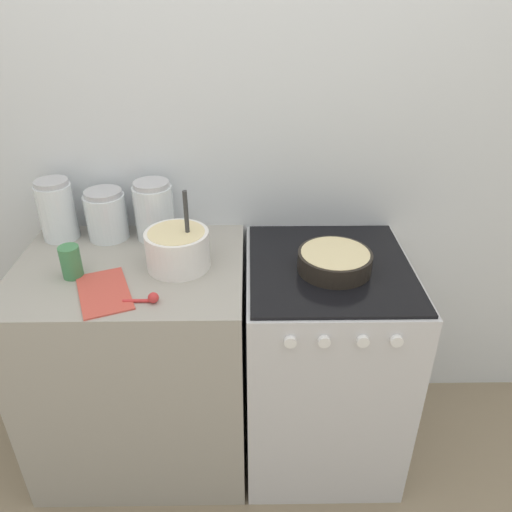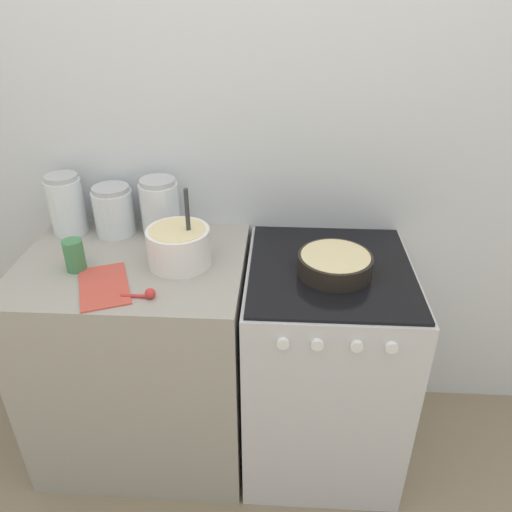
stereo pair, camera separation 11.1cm
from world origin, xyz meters
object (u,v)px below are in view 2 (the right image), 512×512
object	(u,v)px
stove	(323,363)
tin_can	(74,255)
storage_jar_left	(67,208)
storage_jar_middle	(114,213)
baking_pan	(335,264)
mixing_bowl	(179,244)
storage_jar_right	(160,211)

from	to	relation	value
stove	tin_can	bearing A→B (deg)	-175.83
storage_jar_left	storage_jar_middle	distance (m)	0.19
baking_pan	storage_jar_middle	xyz separation A→B (m)	(-0.87, 0.27, 0.05)
mixing_bowl	storage_jar_middle	distance (m)	0.39
baking_pan	storage_jar_left	distance (m)	1.10
storage_jar_middle	baking_pan	bearing A→B (deg)	-17.17
storage_jar_middle	tin_can	xyz separation A→B (m)	(-0.06, -0.30, -0.03)
stove	baking_pan	distance (m)	0.50
mixing_bowl	stove	bearing A→B (deg)	0.25
storage_jar_middle	tin_can	bearing A→B (deg)	-100.46
stove	tin_can	size ratio (longest dim) A/B	7.84
stove	mixing_bowl	bearing A→B (deg)	-179.75
baking_pan	mixing_bowl	bearing A→B (deg)	176.50
stove	storage_jar_right	world-z (taller)	storage_jar_right
stove	tin_can	xyz separation A→B (m)	(-0.92, -0.07, 0.52)
stove	mixing_bowl	size ratio (longest dim) A/B	3.12
tin_can	storage_jar_middle	bearing A→B (deg)	79.54
storage_jar_right	tin_can	world-z (taller)	storage_jar_right
mixing_bowl	baking_pan	xyz separation A→B (m)	(0.56, -0.03, -0.04)
mixing_bowl	storage_jar_middle	world-z (taller)	mixing_bowl
storage_jar_left	baking_pan	bearing A→B (deg)	-14.23
mixing_bowl	storage_jar_right	world-z (taller)	mixing_bowl
stove	baking_pan	world-z (taller)	baking_pan
baking_pan	storage_jar_middle	size ratio (longest dim) A/B	1.32
stove	storage_jar_left	size ratio (longest dim) A/B	3.77
storage_jar_middle	storage_jar_right	xyz separation A→B (m)	(0.19, 0.00, 0.02)
tin_can	mixing_bowl	bearing A→B (deg)	10.04
baking_pan	storage_jar_left	xyz separation A→B (m)	(-1.06, 0.27, 0.07)
mixing_bowl	tin_can	xyz separation A→B (m)	(-0.37, -0.06, -0.02)
stove	storage_jar_left	xyz separation A→B (m)	(-1.06, 0.23, 0.57)
stove	tin_can	world-z (taller)	tin_can
stove	baking_pan	xyz separation A→B (m)	(0.01, -0.04, 0.50)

